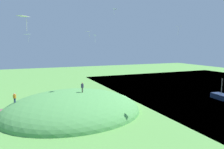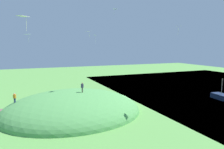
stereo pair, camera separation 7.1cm
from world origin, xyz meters
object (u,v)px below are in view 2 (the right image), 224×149
person_walking_path (82,86)px  kite_0 (28,34)px  kite_3 (88,32)px  kite_6 (95,36)px  kite_5 (23,17)px  kite_2 (179,27)px  kite_4 (115,9)px  person_with_child (15,97)px

person_walking_path → kite_0: kite_0 is taller
kite_3 → kite_6: (-4.54, -9.83, -0.20)m
kite_5 → kite_6: kite_5 is taller
kite_3 → kite_2: bearing=137.4°
kite_3 → kite_4: kite_4 is taller
person_with_child → kite_3: bearing=139.1°
kite_0 → kite_2: size_ratio=1.08×
kite_2 → kite_6: 21.30m
person_with_child → kite_6: kite_6 is taller
kite_3 → kite_5: kite_5 is taller
person_walking_path → kite_2: bearing=-128.5°
kite_2 → kite_3: bearing=-42.6°
person_with_child → kite_0: (-2.47, -1.62, 9.94)m
person_with_child → kite_6: bearing=168.7°
kite_0 → kite_3: 10.00m
kite_2 → kite_3: kite_2 is taller
kite_3 → kite_6: bearing=-114.8°
person_walking_path → kite_0: 12.41m
person_walking_path → kite_4: size_ratio=1.31×
person_walking_path → kite_3: 9.75m
kite_2 → kite_0: bearing=-29.0°
kite_4 → kite_6: 7.52m
kite_0 → kite_6: (-14.43, -8.48, 0.41)m
kite_2 → kite_5: kite_2 is taller
person_with_child → kite_3: kite_3 is taller
kite_6 → person_walking_path: bearing=62.7°
kite_0 → kite_5: (0.66, 17.17, 0.67)m
kite_3 → kite_5: bearing=56.3°
person_walking_path → person_with_child: 10.83m
kite_3 → kite_6: size_ratio=0.69×
person_with_child → kite_5: (-1.80, 15.55, 10.61)m
person_with_child → kite_0: kite_0 is taller
kite_3 → kite_0: bearing=-7.7°
kite_3 → kite_4: (-8.93, -8.46, 5.75)m
kite_5 → kite_6: bearing=-120.5°
kite_2 → kite_4: (2.34, -18.83, 5.33)m
person_walking_path → kite_3: kite_3 is taller
kite_0 → kite_4: kite_4 is taller
person_with_child → kite_6: size_ratio=0.83×
person_walking_path → person_with_child: bearing=69.7°
person_with_child → person_walking_path: bearing=125.4°
kite_6 → kite_4: bearing=162.7°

